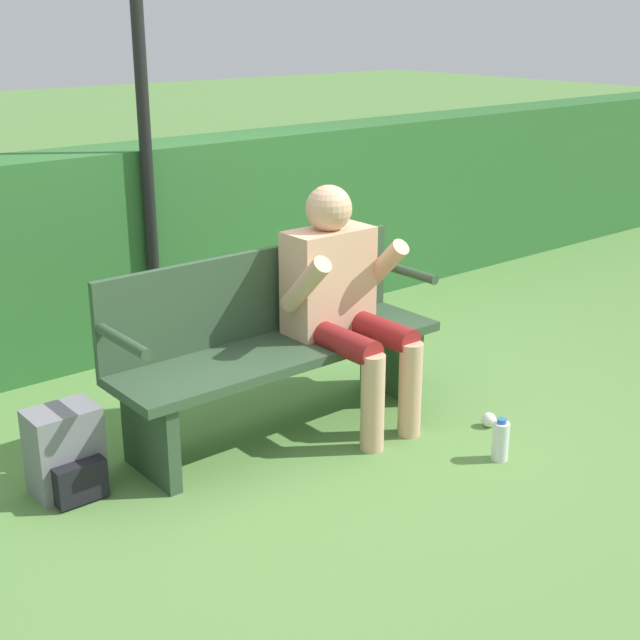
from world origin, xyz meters
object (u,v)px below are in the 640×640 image
object	(u,v)px
park_bench	(274,342)
water_bottle	(500,441)
backpack	(66,453)
signpost	(143,100)
person_seated	(342,295)

from	to	relation	value
park_bench	water_bottle	bearing A→B (deg)	-57.69
backpack	signpost	world-z (taller)	signpost
water_bottle	signpost	distance (m)	2.58
person_seated	water_bottle	distance (m)	1.00
signpost	park_bench	bearing A→B (deg)	-91.68
park_bench	person_seated	world-z (taller)	person_seated
backpack	signpost	size ratio (longest dim) A/B	0.14
water_bottle	signpost	xyz separation A→B (m)	(-0.55, 2.12, 1.37)
backpack	signpost	xyz separation A→B (m)	(1.08, 1.15, 1.29)
water_bottle	park_bench	bearing A→B (deg)	122.31
water_bottle	person_seated	bearing A→B (deg)	108.02
person_seated	signpost	bearing A→B (deg)	102.30
backpack	person_seated	bearing A→B (deg)	-7.03
park_bench	backpack	bearing A→B (deg)	177.46
person_seated	signpost	world-z (taller)	signpost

